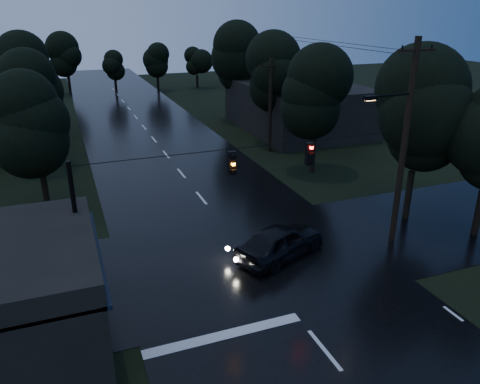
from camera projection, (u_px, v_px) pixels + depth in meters
main_road at (166, 155)px, 38.02m from camera, size 12.00×120.00×0.02m
cross_street at (249, 257)px, 22.40m from camera, size 60.00×9.00×0.02m
building_far_right at (298, 107)px, 45.36m from camera, size 10.00×14.00×4.40m
utility_pole_main at (403, 142)px, 22.07m from camera, size 3.50×0.30×10.00m
utility_pole_far at (270, 105)px, 37.63m from camera, size 2.00×0.30×7.50m
anchor_pole_left at (78, 236)px, 17.92m from camera, size 0.18×0.18×6.00m
span_signals at (271, 157)px, 19.78m from camera, size 15.00×0.37×1.12m
tree_corner_near at (420, 114)px, 24.40m from camera, size 4.48×4.48×9.44m
tree_left_a at (34, 121)px, 26.15m from camera, size 3.92×3.92×8.26m
tree_left_b at (27, 92)px, 32.76m from camera, size 4.20×4.20×8.85m
tree_left_c at (23, 71)px, 41.10m from camera, size 4.48×4.48×9.44m
tree_right_a at (317, 94)px, 32.02m from camera, size 4.20×4.20×8.85m
tree_right_b at (275, 74)px, 39.03m from camera, size 4.48×4.48×9.44m
tree_right_c at (239, 58)px, 47.77m from camera, size 4.76×4.76×10.03m
car at (280, 241)px, 22.15m from camera, size 5.22×3.68×1.65m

